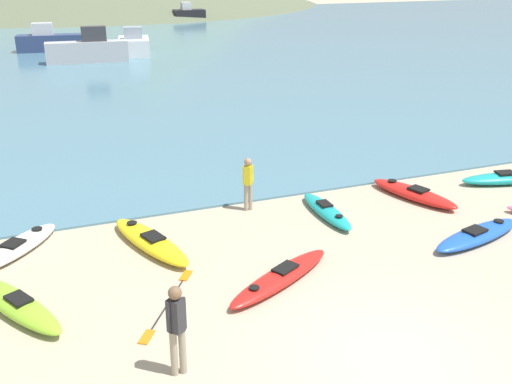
{
  "coord_description": "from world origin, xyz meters",
  "views": [
    {
      "loc": [
        -5.45,
        -7.23,
        6.53
      ],
      "look_at": [
        0.19,
        7.1,
        0.5
      ],
      "focal_mm": 42.0,
      "sensor_mm": 36.0,
      "label": 1
    }
  ],
  "objects_px": {
    "kayak_on_sand_1": "(326,211)",
    "moored_boat_2": "(189,14)",
    "kayak_on_sand_2": "(16,304)",
    "loose_paddle": "(168,304)",
    "kayak_on_sand_0": "(414,193)",
    "person_near_foreground": "(177,325)",
    "kayak_on_sand_8": "(281,277)",
    "moored_boat_3": "(88,50)",
    "moored_boat_1": "(134,45)",
    "kayak_on_sand_4": "(150,241)",
    "person_near_waterline": "(248,181)",
    "kayak_on_sand_6": "(478,235)",
    "kayak_on_sand_9": "(509,178)",
    "kayak_on_sand_7": "(18,247)",
    "moored_boat_0": "(50,41)"
  },
  "relations": [
    {
      "from": "kayak_on_sand_1",
      "to": "kayak_on_sand_9",
      "type": "xyz_separation_m",
      "value": [
        6.46,
        0.17,
        0.03
      ]
    },
    {
      "from": "moored_boat_3",
      "to": "kayak_on_sand_7",
      "type": "bearing_deg",
      "value": -100.25
    },
    {
      "from": "kayak_on_sand_0",
      "to": "kayak_on_sand_9",
      "type": "height_order",
      "value": "kayak_on_sand_9"
    },
    {
      "from": "moored_boat_1",
      "to": "loose_paddle",
      "type": "distance_m",
      "value": 33.92
    },
    {
      "from": "kayak_on_sand_0",
      "to": "moored_boat_1",
      "type": "height_order",
      "value": "moored_boat_1"
    },
    {
      "from": "person_near_waterline",
      "to": "person_near_foreground",
      "type": "bearing_deg",
      "value": -120.2
    },
    {
      "from": "kayak_on_sand_7",
      "to": "person_near_foreground",
      "type": "bearing_deg",
      "value": -67.17
    },
    {
      "from": "kayak_on_sand_1",
      "to": "moored_boat_2",
      "type": "height_order",
      "value": "moored_boat_2"
    },
    {
      "from": "kayak_on_sand_6",
      "to": "kayak_on_sand_8",
      "type": "relative_size",
      "value": 1.0
    },
    {
      "from": "person_near_foreground",
      "to": "person_near_waterline",
      "type": "distance_m",
      "value": 7.11
    },
    {
      "from": "loose_paddle",
      "to": "kayak_on_sand_2",
      "type": "bearing_deg",
      "value": 163.81
    },
    {
      "from": "kayak_on_sand_4",
      "to": "moored_boat_1",
      "type": "relative_size",
      "value": 0.85
    },
    {
      "from": "moored_boat_0",
      "to": "loose_paddle",
      "type": "height_order",
      "value": "moored_boat_0"
    },
    {
      "from": "kayak_on_sand_8",
      "to": "moored_boat_3",
      "type": "xyz_separation_m",
      "value": [
        -0.25,
        31.23,
        0.73
      ]
    },
    {
      "from": "kayak_on_sand_8",
      "to": "moored_boat_3",
      "type": "bearing_deg",
      "value": 90.46
    },
    {
      "from": "kayak_on_sand_9",
      "to": "moored_boat_0",
      "type": "bearing_deg",
      "value": 108.18
    },
    {
      "from": "moored_boat_3",
      "to": "kayak_on_sand_9",
      "type": "bearing_deg",
      "value": -71.72
    },
    {
      "from": "kayak_on_sand_2",
      "to": "kayak_on_sand_4",
      "type": "distance_m",
      "value": 3.58
    },
    {
      "from": "kayak_on_sand_0",
      "to": "person_near_foreground",
      "type": "bearing_deg",
      "value": -148.26
    },
    {
      "from": "kayak_on_sand_7",
      "to": "loose_paddle",
      "type": "distance_m",
      "value": 4.54
    },
    {
      "from": "kayak_on_sand_6",
      "to": "loose_paddle",
      "type": "height_order",
      "value": "kayak_on_sand_6"
    },
    {
      "from": "kayak_on_sand_7",
      "to": "person_near_waterline",
      "type": "height_order",
      "value": "person_near_waterline"
    },
    {
      "from": "kayak_on_sand_0",
      "to": "kayak_on_sand_6",
      "type": "distance_m",
      "value": 2.9
    },
    {
      "from": "kayak_on_sand_2",
      "to": "loose_paddle",
      "type": "distance_m",
      "value": 2.97
    },
    {
      "from": "kayak_on_sand_7",
      "to": "moored_boat_0",
      "type": "xyz_separation_m",
      "value": [
        2.98,
        33.87,
        0.65
      ]
    },
    {
      "from": "kayak_on_sand_1",
      "to": "loose_paddle",
      "type": "height_order",
      "value": "kayak_on_sand_1"
    },
    {
      "from": "kayak_on_sand_2",
      "to": "kayak_on_sand_4",
      "type": "bearing_deg",
      "value": 30.92
    },
    {
      "from": "moored_boat_1",
      "to": "moored_boat_3",
      "type": "bearing_deg",
      "value": -147.16
    },
    {
      "from": "kayak_on_sand_2",
      "to": "person_near_foreground",
      "type": "bearing_deg",
      "value": -50.16
    },
    {
      "from": "kayak_on_sand_6",
      "to": "moored_boat_1",
      "type": "height_order",
      "value": "moored_boat_1"
    },
    {
      "from": "kayak_on_sand_0",
      "to": "kayak_on_sand_9",
      "type": "xyz_separation_m",
      "value": [
        3.52,
        0.0,
        0.0
      ]
    },
    {
      "from": "kayak_on_sand_6",
      "to": "kayak_on_sand_9",
      "type": "height_order",
      "value": "kayak_on_sand_9"
    },
    {
      "from": "kayak_on_sand_2",
      "to": "moored_boat_2",
      "type": "bearing_deg",
      "value": 71.19
    },
    {
      "from": "kayak_on_sand_1",
      "to": "loose_paddle",
      "type": "distance_m",
      "value": 5.8
    },
    {
      "from": "kayak_on_sand_9",
      "to": "kayak_on_sand_7",
      "type": "bearing_deg",
      "value": 177.54
    },
    {
      "from": "kayak_on_sand_1",
      "to": "kayak_on_sand_4",
      "type": "height_order",
      "value": "kayak_on_sand_4"
    },
    {
      "from": "moored_boat_3",
      "to": "moored_boat_2",
      "type": "bearing_deg",
      "value": 61.42
    },
    {
      "from": "kayak_on_sand_4",
      "to": "person_near_waterline",
      "type": "xyz_separation_m",
      "value": [
        3.02,
        1.3,
        0.7
      ]
    },
    {
      "from": "moored_boat_3",
      "to": "loose_paddle",
      "type": "height_order",
      "value": "moored_boat_3"
    },
    {
      "from": "moored_boat_0",
      "to": "kayak_on_sand_9",
      "type": "bearing_deg",
      "value": -71.82
    },
    {
      "from": "moored_boat_3",
      "to": "loose_paddle",
      "type": "xyz_separation_m",
      "value": [
        -2.22,
        -31.19,
        -0.86
      ]
    },
    {
      "from": "kayak_on_sand_8",
      "to": "person_near_foreground",
      "type": "bearing_deg",
      "value": -142.58
    },
    {
      "from": "kayak_on_sand_4",
      "to": "moored_boat_1",
      "type": "bearing_deg",
      "value": 79.92
    },
    {
      "from": "kayak_on_sand_7",
      "to": "moored_boat_0",
      "type": "distance_m",
      "value": 34.0
    },
    {
      "from": "kayak_on_sand_1",
      "to": "moored_boat_0",
      "type": "height_order",
      "value": "moored_boat_0"
    },
    {
      "from": "kayak_on_sand_1",
      "to": "kayak_on_sand_6",
      "type": "xyz_separation_m",
      "value": [
        2.79,
        -2.72,
        0.0
      ]
    },
    {
      "from": "kayak_on_sand_4",
      "to": "person_near_waterline",
      "type": "relative_size",
      "value": 2.18
    },
    {
      "from": "kayak_on_sand_2",
      "to": "moored_boat_1",
      "type": "relative_size",
      "value": 0.78
    },
    {
      "from": "person_near_foreground",
      "to": "loose_paddle",
      "type": "distance_m",
      "value": 2.4
    },
    {
      "from": "moored_boat_1",
      "to": "moored_boat_2",
      "type": "bearing_deg",
      "value": 65.8
    }
  ]
}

